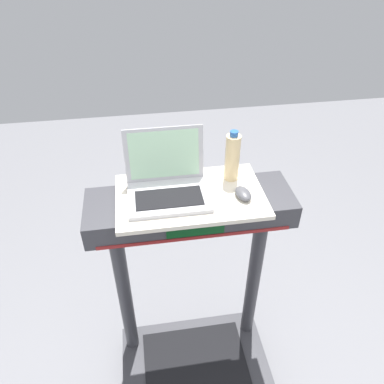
{
  "coord_description": "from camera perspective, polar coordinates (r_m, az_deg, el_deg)",
  "views": [
    {
      "loc": [
        -0.19,
        -0.56,
        2.19
      ],
      "look_at": [
        0.0,
        0.65,
        1.25
      ],
      "focal_mm": 35.57,
      "sensor_mm": 36.0,
      "label": 1
    }
  ],
  "objects": [
    {
      "name": "laptop",
      "position": [
        1.59,
        -3.74,
        1.38
      ],
      "size": [
        0.34,
        0.28,
        0.25
      ],
      "rotation": [
        0.0,
        0.0,
        0.03
      ],
      "color": "#B7B7BC",
      "rests_on": "desk_board"
    },
    {
      "name": "water_bottle",
      "position": [
        1.66,
        6.07,
        5.24
      ],
      "size": [
        0.06,
        0.06,
        0.24
      ],
      "color": "beige",
      "rests_on": "desk_board"
    },
    {
      "name": "computer_mouse",
      "position": [
        1.6,
        7.67,
        -0.23
      ],
      "size": [
        0.07,
        0.11,
        0.03
      ],
      "primitive_type": "ellipsoid",
      "rotation": [
        0.0,
        0.0,
        0.15
      ],
      "color": "#4C4C51",
      "rests_on": "desk_board"
    },
    {
      "name": "desk_board",
      "position": [
        1.62,
        -0.27,
        -0.62
      ],
      "size": [
        0.63,
        0.38,
        0.02
      ],
      "primitive_type": "cube",
      "color": "beige",
      "rests_on": "treadmill_base"
    }
  ]
}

